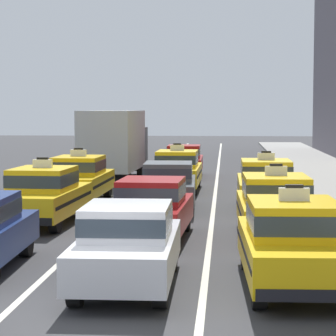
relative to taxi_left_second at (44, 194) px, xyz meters
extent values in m
plane|color=#353538|center=(3.25, -9.34, -0.88)|extent=(160.00, 160.00, 0.00)
cube|color=silver|center=(1.65, 10.66, -0.87)|extent=(0.14, 80.00, 0.01)
cube|color=silver|center=(4.85, 10.66, -0.87)|extent=(0.14, 80.00, 0.01)
cylinder|color=black|center=(0.73, -4.66, -0.56)|extent=(0.26, 0.65, 0.64)
cylinder|color=black|center=(-0.67, 1.61, -0.56)|extent=(0.27, 0.65, 0.64)
cylinder|color=black|center=(0.80, 1.55, -0.56)|extent=(0.27, 0.65, 0.64)
cylinder|color=black|center=(-0.80, -1.45, -0.56)|extent=(0.27, 0.65, 0.64)
cylinder|color=black|center=(0.67, -1.51, -0.56)|extent=(0.27, 0.65, 0.64)
cube|color=yellow|center=(0.00, 0.05, -0.21)|extent=(1.99, 4.57, 0.70)
cube|color=black|center=(0.00, 0.05, -0.16)|extent=(1.99, 4.21, 0.10)
cube|color=yellow|center=(0.00, -0.10, 0.46)|extent=(1.69, 2.17, 0.64)
cube|color=#2D3842|center=(0.00, -0.10, 0.46)|extent=(1.71, 2.19, 0.35)
cube|color=white|center=(0.00, -0.10, 0.90)|extent=(0.56, 0.14, 0.24)
cube|color=black|center=(0.00, -0.10, 1.05)|extent=(0.32, 0.12, 0.06)
cube|color=black|center=(0.10, 2.26, -0.46)|extent=(1.71, 0.21, 0.20)
cube|color=black|center=(-0.09, -2.16, -0.46)|extent=(1.71, 0.21, 0.20)
cylinder|color=black|center=(-0.70, 6.72, -0.56)|extent=(0.25, 0.64, 0.64)
cylinder|color=black|center=(0.78, 6.70, -0.56)|extent=(0.25, 0.64, 0.64)
cylinder|color=black|center=(-0.75, 3.66, -0.56)|extent=(0.25, 0.64, 0.64)
cylinder|color=black|center=(0.72, 3.64, -0.56)|extent=(0.25, 0.64, 0.64)
cube|color=yellow|center=(0.01, 5.18, -0.21)|extent=(1.88, 4.53, 0.70)
cube|color=black|center=(0.01, 5.18, -0.16)|extent=(1.89, 4.17, 0.10)
cube|color=yellow|center=(0.01, 5.03, 0.46)|extent=(1.64, 2.13, 0.64)
cube|color=#2D3842|center=(0.01, 5.03, 0.46)|extent=(1.66, 2.15, 0.35)
cube|color=white|center=(0.01, 5.03, 0.90)|extent=(0.56, 0.13, 0.24)
cube|color=black|center=(0.01, 5.03, 1.05)|extent=(0.32, 0.12, 0.06)
cube|color=black|center=(0.05, 7.39, -0.46)|extent=(1.71, 0.17, 0.20)
cube|color=black|center=(-0.03, 2.97, -0.46)|extent=(1.71, 0.17, 0.20)
cylinder|color=black|center=(-0.82, 14.95, -0.56)|extent=(0.26, 0.65, 0.64)
cylinder|color=black|center=(1.08, 14.89, -0.56)|extent=(0.26, 0.65, 0.64)
cylinder|color=black|center=(-0.94, 11.05, -0.56)|extent=(0.26, 0.65, 0.64)
cylinder|color=black|center=(0.96, 10.99, -0.56)|extent=(0.26, 0.65, 0.64)
cube|color=black|center=(0.16, 15.90, 0.49)|extent=(2.17, 2.26, 2.10)
cube|color=#2D3842|center=(0.19, 16.97, 0.79)|extent=(1.93, 0.12, 0.76)
cube|color=#B2B7C1|center=(0.06, 12.64, 1.04)|extent=(2.46, 5.27, 2.70)
cylinder|color=black|center=(2.69, -5.94, -0.56)|extent=(0.25, 0.64, 0.64)
cylinder|color=black|center=(4.13, -5.93, -0.56)|extent=(0.25, 0.64, 0.64)
cylinder|color=black|center=(2.72, -8.78, -0.56)|extent=(0.25, 0.64, 0.64)
cylinder|color=black|center=(4.16, -8.76, -0.56)|extent=(0.25, 0.64, 0.64)
cube|color=silver|center=(3.42, -7.35, -0.23)|extent=(1.80, 4.32, 0.66)
cube|color=silver|center=(3.43, -7.45, 0.40)|extent=(1.58, 1.92, 0.60)
cube|color=#2D3842|center=(3.43, -7.45, 0.40)|extent=(1.60, 1.94, 0.33)
cylinder|color=black|center=(2.72, -0.89, -0.56)|extent=(0.27, 0.65, 0.64)
cylinder|color=black|center=(4.16, -0.95, -0.56)|extent=(0.27, 0.65, 0.64)
cylinder|color=black|center=(2.60, -3.72, -0.56)|extent=(0.27, 0.65, 0.64)
cylinder|color=black|center=(4.04, -3.78, -0.56)|extent=(0.27, 0.65, 0.64)
cube|color=maroon|center=(3.38, -2.33, -0.23)|extent=(1.94, 4.37, 0.66)
cube|color=maroon|center=(3.38, -2.43, 0.40)|extent=(1.64, 1.96, 0.60)
cube|color=#2D3842|center=(3.38, -2.43, 0.40)|extent=(1.66, 1.98, 0.33)
cylinder|color=black|center=(2.59, 4.84, -0.56)|extent=(0.26, 0.65, 0.64)
cylinder|color=black|center=(4.03, 4.89, -0.56)|extent=(0.26, 0.65, 0.64)
cylinder|color=black|center=(2.68, 2.01, -0.56)|extent=(0.26, 0.65, 0.64)
cylinder|color=black|center=(4.12, 2.05, -0.56)|extent=(0.26, 0.65, 0.64)
cube|color=#4C5156|center=(3.36, 3.45, -0.23)|extent=(1.90, 4.36, 0.66)
cube|color=#4C5156|center=(3.36, 3.35, 0.40)|extent=(1.62, 1.95, 0.60)
cube|color=#2D3842|center=(3.36, 3.35, 0.40)|extent=(1.64, 1.97, 0.33)
cylinder|color=black|center=(2.58, 10.55, -0.56)|extent=(0.25, 0.64, 0.64)
cylinder|color=black|center=(4.06, 10.53, -0.56)|extent=(0.25, 0.64, 0.64)
cylinder|color=black|center=(2.54, 7.49, -0.56)|extent=(0.25, 0.64, 0.64)
cylinder|color=black|center=(4.02, 7.47, -0.56)|extent=(0.25, 0.64, 0.64)
cube|color=yellow|center=(3.30, 9.01, -0.21)|extent=(1.86, 4.52, 0.70)
cube|color=black|center=(3.30, 9.01, -0.16)|extent=(1.87, 4.16, 0.10)
cube|color=yellow|center=(3.30, 8.86, 0.46)|extent=(1.63, 2.12, 0.64)
cube|color=#2D3842|center=(3.30, 8.86, 0.46)|extent=(1.65, 2.14, 0.35)
cube|color=white|center=(3.30, 8.86, 0.90)|extent=(0.56, 0.13, 0.24)
cube|color=black|center=(3.30, 8.86, 1.05)|extent=(0.32, 0.11, 0.06)
cube|color=black|center=(3.33, 11.22, -0.46)|extent=(1.71, 0.16, 0.20)
cube|color=black|center=(3.27, 6.80, -0.46)|extent=(1.71, 0.16, 0.20)
cylinder|color=black|center=(2.49, 16.50, -0.56)|extent=(0.25, 0.64, 0.64)
cylinder|color=black|center=(3.94, 16.52, -0.56)|extent=(0.25, 0.64, 0.64)
cylinder|color=black|center=(2.52, 13.67, -0.56)|extent=(0.25, 0.64, 0.64)
cylinder|color=black|center=(3.96, 13.68, -0.56)|extent=(0.25, 0.64, 0.64)
cube|color=maroon|center=(3.23, 15.09, -0.23)|extent=(1.80, 4.32, 0.66)
cube|color=maroon|center=(3.23, 14.99, 0.40)|extent=(1.58, 1.91, 0.60)
cube|color=#2D3842|center=(3.23, 14.99, 0.40)|extent=(1.60, 1.93, 0.33)
cylinder|color=black|center=(5.71, -5.63, -0.56)|extent=(0.26, 0.65, 0.64)
cylinder|color=black|center=(7.18, -5.58, -0.56)|extent=(0.26, 0.65, 0.64)
cylinder|color=black|center=(5.81, -8.69, -0.56)|extent=(0.26, 0.65, 0.64)
cube|color=yellow|center=(6.50, -7.13, -0.21)|extent=(1.96, 4.56, 0.70)
cube|color=black|center=(6.50, -7.13, -0.16)|extent=(1.96, 4.20, 0.10)
cube|color=yellow|center=(6.50, -7.28, 0.46)|extent=(1.67, 2.15, 0.64)
cube|color=#2D3842|center=(6.50, -7.28, 0.46)|extent=(1.69, 2.18, 0.35)
cube|color=white|center=(6.50, -7.28, 0.90)|extent=(0.56, 0.14, 0.24)
cube|color=black|center=(6.50, -7.28, 1.05)|extent=(0.32, 0.12, 0.06)
cube|color=black|center=(6.42, -4.93, -0.46)|extent=(1.71, 0.20, 0.20)
cube|color=black|center=(6.57, -9.34, -0.46)|extent=(1.71, 0.20, 0.20)
cylinder|color=black|center=(5.75, -0.43, -0.56)|extent=(0.25, 0.65, 0.64)
cylinder|color=black|center=(7.23, -0.39, -0.56)|extent=(0.25, 0.65, 0.64)
cylinder|color=black|center=(5.82, -3.48, -0.56)|extent=(0.25, 0.65, 0.64)
cylinder|color=black|center=(7.30, -3.45, -0.56)|extent=(0.25, 0.65, 0.64)
cube|color=yellow|center=(6.52, -1.94, -0.21)|extent=(1.90, 4.54, 0.70)
cube|color=black|center=(6.52, -1.94, -0.16)|extent=(1.91, 4.18, 0.10)
cube|color=yellow|center=(6.53, -2.09, 0.46)|extent=(1.65, 2.14, 0.64)
cube|color=#2D3842|center=(6.53, -2.09, 0.46)|extent=(1.67, 2.16, 0.35)
cube|color=white|center=(6.53, -2.09, 0.90)|extent=(0.56, 0.13, 0.24)
cube|color=black|center=(6.53, -2.09, 1.05)|extent=(0.32, 0.12, 0.06)
cube|color=black|center=(6.47, 0.27, -0.46)|extent=(1.71, 0.18, 0.20)
cube|color=black|center=(6.57, -4.15, -0.46)|extent=(1.71, 0.18, 0.20)
cylinder|color=black|center=(5.85, 5.29, -0.56)|extent=(0.24, 0.64, 0.64)
cylinder|color=black|center=(7.33, 5.29, -0.56)|extent=(0.24, 0.64, 0.64)
cylinder|color=black|center=(5.85, 2.23, -0.56)|extent=(0.24, 0.64, 0.64)
cylinder|color=black|center=(7.33, 2.23, -0.56)|extent=(0.24, 0.64, 0.64)
cube|color=yellow|center=(6.59, 3.76, -0.21)|extent=(1.81, 4.50, 0.70)
cube|color=black|center=(6.59, 3.76, -0.16)|extent=(1.83, 4.14, 0.10)
cube|color=yellow|center=(6.59, 3.61, 0.46)|extent=(1.60, 2.10, 0.64)
cube|color=#2D3842|center=(6.59, 3.61, 0.46)|extent=(1.62, 2.12, 0.35)
cube|color=white|center=(6.59, 3.61, 0.90)|extent=(0.56, 0.12, 0.24)
cube|color=black|center=(6.59, 3.61, 1.05)|extent=(0.32, 0.11, 0.06)
cube|color=black|center=(6.59, 5.97, -0.46)|extent=(1.71, 0.14, 0.20)
cube|color=black|center=(6.59, 1.55, -0.46)|extent=(1.71, 0.14, 0.20)
camera|label=1|loc=(5.23, -20.89, 2.47)|focal=78.82mm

